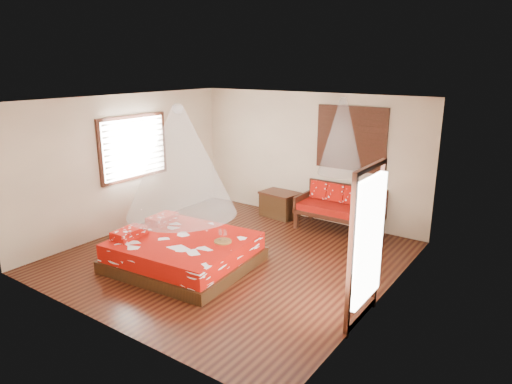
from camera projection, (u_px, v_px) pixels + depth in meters
room at (231, 182)px, 7.91m from camera, size 5.54×5.54×2.84m
bed at (183, 251)px, 7.88m from camera, size 2.39×2.20×0.65m
daybed at (341, 207)px, 9.46m from camera, size 1.76×0.78×0.94m
storage_chest at (280, 204)px, 10.43m from camera, size 0.90×0.70×0.57m
shutter_panel at (351, 139)px, 9.35m from camera, size 1.52×0.06×1.32m
window_left at (134, 148)px, 9.48m from camera, size 0.10×1.74×1.34m
glazed_door at (365, 245)px, 6.03m from camera, size 0.08×1.02×2.16m
wine_tray at (223, 239)px, 7.62m from camera, size 0.29×0.29×0.23m
mosquito_net_main at (180, 161)px, 7.44m from camera, size 1.84×1.84×1.80m
mosquito_net_daybed at (342, 137)px, 8.96m from camera, size 0.89×0.89×1.50m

